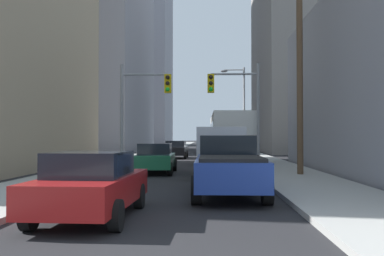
# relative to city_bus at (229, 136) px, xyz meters

# --- Properties ---
(sidewalk_left) EXTENTS (3.37, 160.00, 0.15)m
(sidewalk_left) POSITION_rel_city_bus_xyz_m (-7.52, 23.67, -1.85)
(sidewalk_left) COLOR #9E9E99
(sidewalk_left) RESTS_ON ground
(sidewalk_right) EXTENTS (3.37, 160.00, 0.15)m
(sidewalk_right) POSITION_rel_city_bus_xyz_m (2.38, 23.67, -1.85)
(sidewalk_right) COLOR #9E9E99
(sidewalk_right) RESTS_ON ground
(city_bus) EXTENTS (2.67, 11.53, 3.40)m
(city_bus) POSITION_rel_city_bus_xyz_m (0.00, 0.00, 0.00)
(city_bus) COLOR silver
(city_bus) RESTS_ON ground
(pickup_truck_blue) EXTENTS (2.20, 5.40, 1.90)m
(pickup_truck_blue) POSITION_rel_city_bus_xyz_m (-0.86, -16.60, -1.00)
(pickup_truck_blue) COLOR navy
(pickup_truck_blue) RESTS_ON ground
(cargo_van_silver) EXTENTS (2.16, 5.23, 2.26)m
(cargo_van_silver) POSITION_rel_city_bus_xyz_m (-0.99, -10.64, -0.64)
(cargo_van_silver) COLOR #B7BABF
(cargo_van_silver) RESTS_ON ground
(sedan_red) EXTENTS (1.95, 4.26, 1.52)m
(sedan_red) POSITION_rel_city_bus_xyz_m (-4.15, -20.44, -1.16)
(sedan_red) COLOR maroon
(sedan_red) RESTS_ON ground
(sedan_green) EXTENTS (1.95, 4.25, 1.52)m
(sedan_green) POSITION_rel_city_bus_xyz_m (-4.19, -8.80, -1.16)
(sedan_green) COLOR #195938
(sedan_green) RESTS_ON ground
(sedan_black) EXTENTS (1.95, 4.26, 1.52)m
(sedan_black) POSITION_rel_city_bus_xyz_m (-4.30, 5.91, -1.16)
(sedan_black) COLOR black
(sedan_black) RESTS_ON ground
(traffic_signal_near_left) EXTENTS (2.92, 0.44, 6.00)m
(traffic_signal_near_left) POSITION_rel_city_bus_xyz_m (-5.23, -6.47, 2.07)
(traffic_signal_near_left) COLOR gray
(traffic_signal_near_left) RESTS_ON ground
(traffic_signal_near_right) EXTENTS (2.93, 0.44, 6.00)m
(traffic_signal_near_right) POSITION_rel_city_bus_xyz_m (0.08, -6.47, 2.07)
(traffic_signal_near_right) COLOR gray
(traffic_signal_near_right) RESTS_ON ground
(utility_pole_right) EXTENTS (2.20, 0.28, 10.20)m
(utility_pole_right) POSITION_rel_city_bus_xyz_m (2.72, -10.62, 3.45)
(utility_pole_right) COLOR brown
(utility_pole_right) RESTS_ON ground
(street_lamp_right) EXTENTS (1.98, 0.32, 7.50)m
(street_lamp_right) POSITION_rel_city_bus_xyz_m (1.10, 3.81, 2.56)
(street_lamp_right) COLOR gray
(street_lamp_right) RESTS_ON ground
(building_left_mid_office) EXTENTS (17.66, 23.37, 34.20)m
(building_left_mid_office) POSITION_rel_city_bus_xyz_m (-19.21, 25.35, 15.17)
(building_left_mid_office) COLOR #93939E
(building_left_mid_office) RESTS_ON ground
(building_left_far_tower) EXTENTS (15.73, 18.53, 54.53)m
(building_left_far_tower) POSITION_rel_city_bus_xyz_m (-18.15, 62.31, 25.33)
(building_left_far_tower) COLOR #93939E
(building_left_far_tower) RESTS_ON ground
(building_right_mid_block) EXTENTS (22.84, 19.97, 27.31)m
(building_right_mid_block) POSITION_rel_city_bus_xyz_m (16.37, 22.50, 11.73)
(building_right_mid_block) COLOR gray
(building_right_mid_block) RESTS_ON ground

